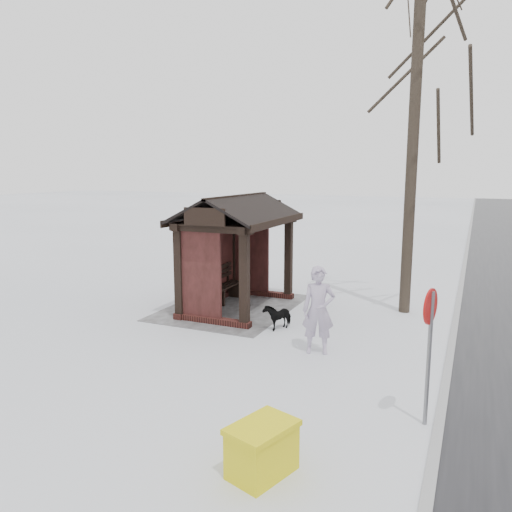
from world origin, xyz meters
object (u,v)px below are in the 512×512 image
at_px(tree_near, 417,70).
at_px(road_sign, 429,326).
at_px(bus_shelter, 232,229).
at_px(grit_bin, 262,449).
at_px(dog, 278,316).
at_px(pedestrian, 318,310).

distance_m(tree_near, road_sign, 7.69).
height_order(bus_shelter, road_sign, bus_shelter).
relative_size(tree_near, grit_bin, 9.00).
relative_size(tree_near, road_sign, 4.34).
relative_size(bus_shelter, dog, 4.91).
distance_m(bus_shelter, pedestrian, 4.11).
distance_m(dog, road_sign, 5.10).
bearing_deg(pedestrian, tree_near, 56.09).
bearing_deg(dog, road_sign, -19.43).
xyz_separation_m(pedestrian, grit_bin, (4.30, 0.59, -0.58)).
bearing_deg(tree_near, road_sign, 10.15).
bearing_deg(road_sign, grit_bin, -25.19).
bearing_deg(grit_bin, tree_near, -165.96).
relative_size(pedestrian, grit_bin, 1.82).
xyz_separation_m(tree_near, pedestrian, (3.86, -1.23, -5.24)).
distance_m(bus_shelter, tree_near, 6.10).
xyz_separation_m(pedestrian, road_sign, (2.19, 2.31, 0.61)).
distance_m(bus_shelter, grit_bin, 7.84).
height_order(bus_shelter, grit_bin, bus_shelter).
bearing_deg(grit_bin, bus_shelter, -132.29).
distance_m(pedestrian, road_sign, 3.24).
relative_size(bus_shelter, pedestrian, 1.98).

